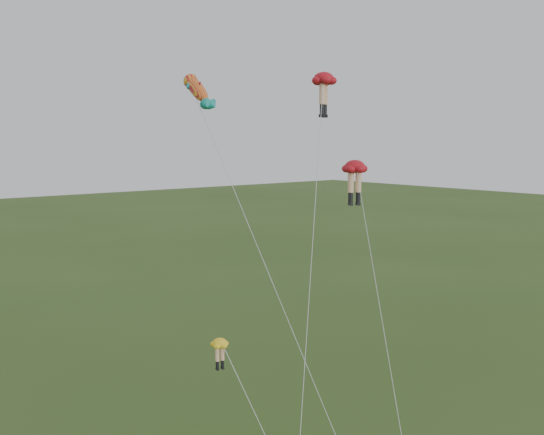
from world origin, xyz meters
TOP-DOWN VIEW (x-y plane):
  - legs_kite_red_high at (5.94, 6.77)m, footprint 9.41×8.35m
  - legs_kite_red_mid at (7.75, 5.81)m, footprint 6.39×9.70m
  - legs_kite_yellow at (-5.75, 0.05)m, footprint 2.48×3.71m
  - fish_kite at (0.03, 11.09)m, footprint 1.54×12.82m

SIDE VIEW (x-z plane):
  - legs_kite_yellow at x=-5.75m, z-range 2.82..10.20m
  - legs_kite_red_mid at x=7.75m, z-range 6.29..20.41m
  - fish_kite at x=0.03m, z-range 8.42..27.80m
  - legs_kite_red_high at x=5.94m, z-range 8.79..28.04m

